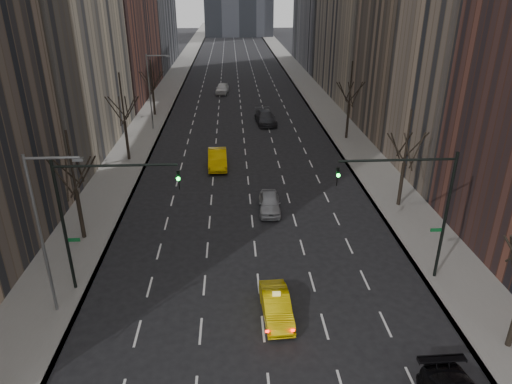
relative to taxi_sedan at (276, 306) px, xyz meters
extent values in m
cube|color=slate|center=(-13.02, 61.03, -0.60)|extent=(4.50, 320.00, 0.15)
cube|color=slate|center=(11.48, 61.03, -0.60)|extent=(4.50, 320.00, 0.15)
cylinder|color=black|center=(-12.77, 9.03, 1.26)|extent=(0.28, 0.28, 3.57)
cylinder|color=black|center=(-12.77, 9.03, 5.17)|extent=(0.16, 0.16, 4.25)
cylinder|color=black|center=(-12.62, 9.88, 4.27)|extent=(0.42, 1.80, 2.52)
cylinder|color=black|center=(-11.96, 9.33, 4.27)|extent=(1.74, 0.72, 2.52)
cylinder|color=black|center=(-12.11, 8.48, 4.27)|extent=(1.46, 1.25, 2.52)
cylinder|color=black|center=(-12.92, 8.19, 4.27)|extent=(0.42, 1.80, 2.52)
cylinder|color=black|center=(-13.58, 8.74, 4.27)|extent=(1.74, 0.72, 2.52)
cylinder|color=black|center=(-13.43, 9.59, 4.27)|extent=(1.46, 1.25, 2.52)
cylinder|color=black|center=(-12.77, 25.03, 1.47)|extent=(0.28, 0.28, 3.99)
cylinder|color=black|center=(-12.77, 25.03, 5.84)|extent=(0.16, 0.16, 4.75)
cylinder|color=black|center=(-12.62, 25.88, 4.69)|extent=(0.42, 1.80, 2.52)
cylinder|color=black|center=(-11.96, 25.33, 4.69)|extent=(1.74, 0.72, 2.52)
cylinder|color=black|center=(-12.11, 24.48, 4.69)|extent=(1.46, 1.25, 2.52)
cylinder|color=black|center=(-12.92, 24.19, 4.69)|extent=(0.42, 1.80, 2.52)
cylinder|color=black|center=(-13.58, 24.74, 4.69)|extent=(1.74, 0.72, 2.52)
cylinder|color=black|center=(-13.43, 25.59, 4.69)|extent=(1.46, 1.25, 2.52)
cylinder|color=black|center=(-12.77, 43.03, 1.15)|extent=(0.28, 0.28, 3.36)
cylinder|color=black|center=(-12.77, 43.03, 4.83)|extent=(0.16, 0.16, 4.00)
cylinder|color=black|center=(-12.62, 43.88, 4.06)|extent=(0.42, 1.80, 2.52)
cylinder|color=black|center=(-11.96, 43.33, 4.06)|extent=(1.74, 0.72, 2.52)
cylinder|color=black|center=(-12.11, 42.48, 4.06)|extent=(1.46, 1.25, 2.52)
cylinder|color=black|center=(-12.92, 42.19, 4.06)|extent=(0.42, 1.80, 2.52)
cylinder|color=black|center=(-13.58, 42.74, 4.06)|extent=(1.74, 0.72, 2.52)
cylinder|color=black|center=(-13.43, 43.59, 4.06)|extent=(1.46, 1.25, 2.52)
cylinder|color=black|center=(10.57, -2.41, 4.48)|extent=(1.46, 1.25, 2.52)
cylinder|color=black|center=(11.23, 13.03, 1.26)|extent=(0.28, 0.28, 3.57)
cylinder|color=black|center=(11.23, 13.03, 5.17)|extent=(0.16, 0.16, 4.25)
cylinder|color=black|center=(11.38, 13.88, 4.27)|extent=(0.42, 1.80, 2.52)
cylinder|color=black|center=(12.04, 13.33, 4.27)|extent=(1.74, 0.72, 2.52)
cylinder|color=black|center=(11.89, 12.48, 4.27)|extent=(1.46, 1.25, 2.52)
cylinder|color=black|center=(11.08, 12.19, 4.27)|extent=(0.42, 1.80, 2.52)
cylinder|color=black|center=(10.42, 12.74, 4.27)|extent=(1.74, 0.72, 2.52)
cylinder|color=black|center=(10.57, 13.59, 4.27)|extent=(1.46, 1.25, 2.52)
cylinder|color=black|center=(11.23, 31.03, 1.47)|extent=(0.28, 0.28, 3.99)
cylinder|color=black|center=(11.23, 31.03, 5.84)|extent=(0.16, 0.16, 4.75)
cylinder|color=black|center=(11.38, 31.88, 4.69)|extent=(0.42, 1.80, 2.52)
cylinder|color=black|center=(12.04, 31.33, 4.69)|extent=(1.74, 0.72, 2.52)
cylinder|color=black|center=(11.89, 30.48, 4.69)|extent=(1.46, 1.25, 2.52)
cylinder|color=black|center=(11.08, 30.19, 4.69)|extent=(0.42, 1.80, 2.52)
cylinder|color=black|center=(10.42, 30.74, 4.69)|extent=(1.74, 0.72, 2.52)
cylinder|color=black|center=(10.57, 31.59, 4.69)|extent=(1.46, 1.25, 2.52)
cylinder|color=black|center=(-11.57, 3.03, 3.47)|extent=(0.18, 0.18, 8.00)
cylinder|color=black|center=(-8.32, 3.03, 7.07)|extent=(6.50, 0.14, 0.14)
imported|color=black|center=(-5.07, 3.03, 6.17)|extent=(0.18, 0.22, 1.10)
sphere|color=#0CFF33|center=(-5.07, 2.85, 6.32)|extent=(0.20, 0.20, 0.20)
cube|color=#0C5926|center=(-11.17, 3.03, 2.67)|extent=(0.70, 0.04, 0.22)
cylinder|color=black|center=(10.03, 3.03, 3.47)|extent=(0.18, 0.18, 8.00)
cylinder|color=black|center=(6.78, 3.03, 7.07)|extent=(6.50, 0.14, 0.14)
imported|color=black|center=(3.53, 3.03, 6.17)|extent=(0.18, 0.22, 1.10)
sphere|color=#0CFF33|center=(3.53, 2.85, 6.32)|extent=(0.20, 0.20, 0.20)
cube|color=#0C5926|center=(9.63, 3.03, 2.67)|extent=(0.70, 0.04, 0.22)
cylinder|color=slate|center=(-11.97, 1.03, 3.97)|extent=(0.16, 0.16, 9.00)
cylinder|color=slate|center=(-10.67, 1.03, 8.27)|extent=(2.60, 0.14, 0.14)
cube|color=slate|center=(-9.47, 1.03, 8.17)|extent=(0.50, 0.22, 0.15)
cylinder|color=slate|center=(-11.97, 36.03, 3.97)|extent=(0.16, 0.16, 9.00)
cylinder|color=slate|center=(-10.67, 36.03, 8.27)|extent=(2.60, 0.14, 0.14)
cube|color=slate|center=(-9.47, 36.03, 8.17)|extent=(0.50, 0.22, 0.15)
imported|color=#D6B404|center=(0.00, 0.00, 0.00)|extent=(1.67, 4.20, 1.36)
imported|color=#9FA1A7|center=(0.68, 12.69, 0.03)|extent=(1.84, 4.23, 1.42)
imported|color=#E4B204|center=(-3.65, 22.73, 0.17)|extent=(1.98, 5.24, 1.71)
imported|color=#2F2F34|center=(2.24, 38.05, 0.15)|extent=(2.87, 5.93, 1.66)
imported|color=silver|center=(-3.61, 56.87, 0.15)|extent=(2.36, 5.02, 1.66)
camera|label=1|loc=(-2.17, -19.68, 15.62)|focal=32.00mm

